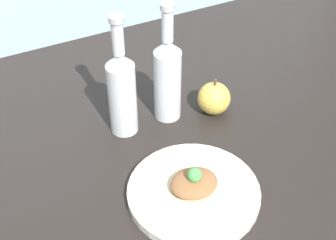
% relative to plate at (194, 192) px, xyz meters
% --- Properties ---
extents(ground_plane, '(1.80, 1.10, 0.04)m').
position_rel_plate_xyz_m(ground_plane, '(0.09, 0.15, -0.03)').
color(ground_plane, black).
extents(plate, '(0.26, 0.26, 0.02)m').
position_rel_plate_xyz_m(plate, '(0.00, 0.00, 0.00)').
color(plate, silver).
rests_on(plate, ground_plane).
extents(plated_food, '(0.16, 0.16, 0.05)m').
position_rel_plate_xyz_m(plated_food, '(-0.00, 0.00, 0.02)').
color(plated_food, beige).
rests_on(plated_food, plate).
extents(cider_bottle_left, '(0.06, 0.06, 0.28)m').
position_rel_plate_xyz_m(cider_bottle_left, '(-0.04, 0.24, 0.10)').
color(cider_bottle_left, silver).
rests_on(cider_bottle_left, ground_plane).
extents(cider_bottle_right, '(0.06, 0.06, 0.28)m').
position_rel_plate_xyz_m(cider_bottle_right, '(0.07, 0.24, 0.10)').
color(cider_bottle_right, silver).
rests_on(cider_bottle_right, ground_plane).
extents(apple, '(0.08, 0.08, 0.09)m').
position_rel_plate_xyz_m(apple, '(0.17, 0.21, 0.03)').
color(apple, gold).
rests_on(apple, ground_plane).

